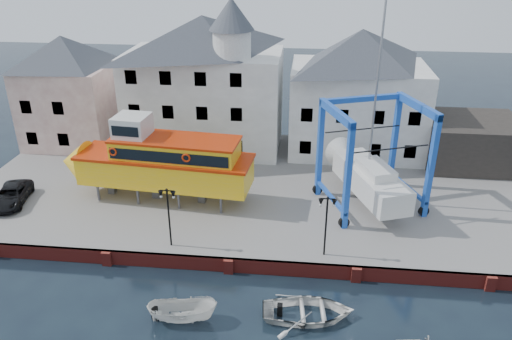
# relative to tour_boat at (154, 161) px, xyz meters

# --- Properties ---
(ground) EXTENTS (140.00, 140.00, 0.00)m
(ground) POSITION_rel_tour_boat_xyz_m (6.83, -7.55, -4.11)
(ground) COLOR black
(ground) RESTS_ON ground
(hardstanding) EXTENTS (44.00, 22.00, 1.00)m
(hardstanding) POSITION_rel_tour_boat_xyz_m (6.83, 3.45, -3.61)
(hardstanding) COLOR slate
(hardstanding) RESTS_ON ground
(quay_wall) EXTENTS (44.00, 0.47, 1.00)m
(quay_wall) POSITION_rel_tour_boat_xyz_m (6.83, -7.44, -3.61)
(quay_wall) COLOR maroon
(quay_wall) RESTS_ON ground
(building_pink) EXTENTS (8.00, 7.00, 10.30)m
(building_pink) POSITION_rel_tour_boat_xyz_m (-11.18, 10.45, 2.04)
(building_pink) COLOR tan
(building_pink) RESTS_ON hardstanding
(building_white_main) EXTENTS (14.00, 8.30, 14.00)m
(building_white_main) POSITION_rel_tour_boat_xyz_m (1.95, 10.84, 3.23)
(building_white_main) COLOR silver
(building_white_main) RESTS_ON hardstanding
(building_white_right) EXTENTS (12.00, 8.00, 11.20)m
(building_white_right) POSITION_rel_tour_boat_xyz_m (15.83, 11.45, 2.49)
(building_white_right) COLOR silver
(building_white_right) RESTS_ON hardstanding
(shed_dark) EXTENTS (8.00, 7.00, 4.00)m
(shed_dark) POSITION_rel_tour_boat_xyz_m (25.83, 9.45, -1.11)
(shed_dark) COLOR black
(shed_dark) RESTS_ON hardstanding
(lamp_post_left) EXTENTS (1.12, 0.32, 4.20)m
(lamp_post_left) POSITION_rel_tour_boat_xyz_m (2.83, -6.35, 0.06)
(lamp_post_left) COLOR black
(lamp_post_left) RESTS_ON hardstanding
(lamp_post_right) EXTENTS (1.12, 0.32, 4.20)m
(lamp_post_right) POSITION_rel_tour_boat_xyz_m (12.83, -6.35, 0.06)
(lamp_post_right) COLOR black
(lamp_post_right) RESTS_ON hardstanding
(tour_boat) EXTENTS (15.41, 4.99, 6.59)m
(tour_boat) POSITION_rel_tour_boat_xyz_m (0.00, 0.00, 0.00)
(tour_boat) COLOR #59595E
(tour_boat) RESTS_ON hardstanding
(travel_lift) EXTENTS (8.47, 10.20, 15.02)m
(travel_lift) POSITION_rel_tour_boat_xyz_m (15.94, 1.46, -0.61)
(travel_lift) COLOR #1940B8
(travel_lift) RESTS_ON hardstanding
(van) EXTENTS (3.07, 5.04, 1.31)m
(van) POSITION_rel_tour_boat_xyz_m (-10.71, -2.06, -2.46)
(van) COLOR black
(van) RESTS_ON hardstanding
(motorboat_a) EXTENTS (4.03, 1.90, 1.50)m
(motorboat_a) POSITION_rel_tour_boat_xyz_m (4.97, -12.18, -4.11)
(motorboat_a) COLOR silver
(motorboat_a) RESTS_ON ground
(motorboat_b) EXTENTS (5.46, 4.15, 1.06)m
(motorboat_b) POSITION_rel_tour_boat_xyz_m (11.92, -11.15, -4.11)
(motorboat_b) COLOR silver
(motorboat_b) RESTS_ON ground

